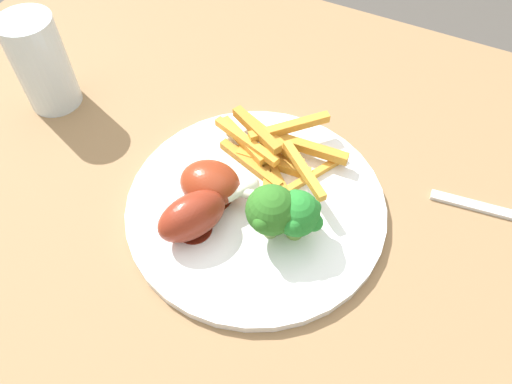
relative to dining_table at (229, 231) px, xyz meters
The scene contains 9 objects.
ground_plane 0.62m from the dining_table, ahead, with size 6.00×6.00×0.00m, color #4C4742.
dining_table is the anchor object (origin of this frame).
dinner_plate 0.13m from the dining_table, 161.77° to the left, with size 0.29×0.29×0.01m, color white.
broccoli_floret_front 0.19m from the dining_table, 151.68° to the left, with size 0.06×0.06×0.07m.
broccoli_floret_middle 0.19m from the dining_table, 163.29° to the left, with size 0.05×0.06×0.06m.
carrot_fries_pile 0.15m from the dining_table, 129.29° to the right, with size 0.17×0.15×0.04m.
chicken_drumstick_near 0.15m from the dining_table, 94.60° to the left, with size 0.13×0.07×0.05m.
chicken_drumstick_far 0.16m from the dining_table, 96.11° to the left, with size 0.08×0.12×0.05m.
water_glass 0.32m from the dining_table, ahead, with size 0.07×0.07×0.13m, color silver.
Camera 1 is at (-0.19, 0.30, 1.19)m, focal length 34.22 mm.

